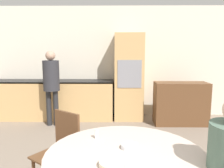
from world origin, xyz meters
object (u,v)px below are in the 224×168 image
(bowl_near, at_px, (130,146))
(bowl_centre, at_px, (112,164))
(chair_far_left, at_px, (61,147))
(oven_unit, at_px, (129,77))
(sideboard, at_px, (181,103))
(person_standing, at_px, (51,80))

(bowl_near, xyz_separation_m, bowl_centre, (-0.15, -0.29, 0.00))
(chair_far_left, bearing_deg, oven_unit, 107.35)
(sideboard, xyz_separation_m, bowl_centre, (-1.42, -3.09, 0.30))
(person_standing, bearing_deg, sideboard, 2.41)
(oven_unit, bearing_deg, sideboard, -20.14)
(chair_far_left, distance_m, bowl_centre, 1.04)
(sideboard, bearing_deg, bowl_near, -114.51)
(person_standing, height_order, bowl_near, person_standing)
(oven_unit, height_order, bowl_centre, oven_unit)
(chair_far_left, bearing_deg, bowl_centre, -18.86)
(person_standing, relative_size, bowl_centre, 8.25)
(chair_far_left, relative_size, bowl_centre, 4.62)
(oven_unit, xyz_separation_m, chair_far_left, (-0.91, -2.66, -0.48))
(bowl_near, bearing_deg, oven_unit, 86.61)
(sideboard, relative_size, bowl_centre, 5.83)
(oven_unit, xyz_separation_m, sideboard, (1.09, -0.40, -0.52))
(sideboard, bearing_deg, chair_far_left, -131.46)
(sideboard, xyz_separation_m, bowl_near, (-1.28, -2.80, 0.29))
(oven_unit, distance_m, sideboard, 1.27)
(sideboard, bearing_deg, bowl_centre, -114.72)
(oven_unit, xyz_separation_m, person_standing, (-1.62, -0.51, -0.01))
(bowl_near, height_order, bowl_centre, bowl_centre)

